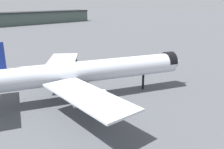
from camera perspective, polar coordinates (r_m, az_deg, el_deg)
The scene contains 3 objects.
ground at distance 64.48m, azimuth -3.84°, elevation -5.79°, with size 900.00×900.00×0.00m, color #4C4F54.
airliner_near_gate at distance 63.36m, azimuth -6.36°, elevation 0.59°, with size 57.63×51.50×16.21m.
service_truck_front at distance 99.69m, azimuth -9.52°, elevation 3.35°, with size 3.29×5.79×3.00m.
Camera 1 is at (-36.71, -46.59, 25.29)m, focal length 38.63 mm.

